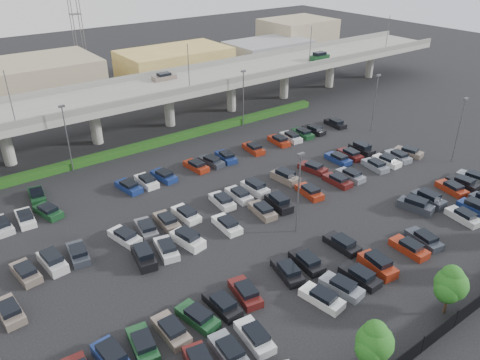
# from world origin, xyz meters

# --- Properties ---
(ground) EXTENTS (280.00, 280.00, 0.00)m
(ground) POSITION_xyz_m (0.00, 0.00, 0.00)
(ground) COLOR black
(overpass) EXTENTS (150.00, 13.00, 15.80)m
(overpass) POSITION_xyz_m (-0.18, 31.99, 6.97)
(overpass) COLOR gray
(overpass) RESTS_ON ground
(hedge) EXTENTS (66.00, 1.60, 1.10)m
(hedge) POSITION_xyz_m (0.00, 25.00, 0.55)
(hedge) COLOR #194213
(hedge) RESTS_ON ground
(fence) EXTENTS (70.00, 0.10, 2.00)m
(fence) POSITION_xyz_m (-0.05, -28.00, 0.90)
(fence) COLOR black
(fence) RESTS_ON ground
(tree_row) EXTENTS (65.07, 3.66, 5.94)m
(tree_row) POSITION_xyz_m (0.70, -26.53, 3.52)
(tree_row) COLOR #332316
(tree_row) RESTS_ON ground
(parked_cars) EXTENTS (63.01, 41.63, 1.67)m
(parked_cars) POSITION_xyz_m (-1.80, -3.95, 0.60)
(parked_cars) COLOR slate
(parked_cars) RESTS_ON ground
(light_poles) EXTENTS (66.90, 48.38, 10.30)m
(light_poles) POSITION_xyz_m (-4.13, 2.00, 6.24)
(light_poles) COLOR #535358
(light_poles) RESTS_ON ground
(distant_buildings) EXTENTS (138.00, 24.00, 9.00)m
(distant_buildings) POSITION_xyz_m (12.38, 61.81, 3.74)
(distant_buildings) COLOR gray
(distant_buildings) RESTS_ON ground
(comm_tower) EXTENTS (2.40, 2.40, 30.00)m
(comm_tower) POSITION_xyz_m (4.00, 74.00, 15.61)
(comm_tower) COLOR #535358
(comm_tower) RESTS_ON ground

